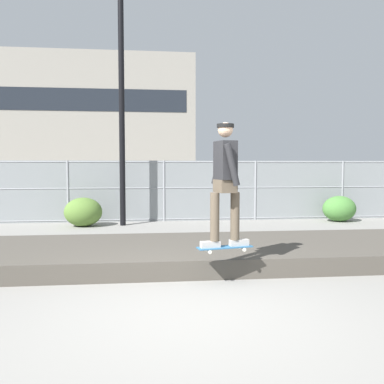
% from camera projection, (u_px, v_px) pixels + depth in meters
% --- Properties ---
extents(ground_plane, '(120.00, 120.00, 0.00)m').
position_uv_depth(ground_plane, '(192.00, 312.00, 4.69)').
color(ground_plane, gray).
extents(gravel_berm, '(14.84, 2.55, 0.30)m').
position_uv_depth(gravel_berm, '(176.00, 253.00, 7.20)').
color(gravel_berm, '#4C473F').
rests_on(gravel_berm, ground_plane).
extents(skateboard, '(0.82, 0.35, 0.07)m').
position_uv_depth(skateboard, '(225.00, 247.00, 5.77)').
color(skateboard, '#2D608C').
extents(skater, '(0.73, 0.61, 1.75)m').
position_uv_depth(skater, '(225.00, 176.00, 5.70)').
color(skater, '#B2ADA8').
rests_on(skater, skateboard).
extents(chain_fence, '(17.18, 0.06, 1.85)m').
position_uv_depth(chain_fence, '(164.00, 191.00, 12.36)').
color(chain_fence, gray).
rests_on(chain_fence, ground_plane).
extents(street_lamp, '(0.44, 0.44, 7.12)m').
position_uv_depth(street_lamp, '(121.00, 68.00, 11.25)').
color(street_lamp, black).
rests_on(street_lamp, ground_plane).
extents(parked_car_near, '(4.52, 2.19, 1.66)m').
position_uv_depth(parked_car_near, '(79.00, 189.00, 15.11)').
color(parked_car_near, '#474C54').
rests_on(parked_car_near, ground_plane).
extents(parked_car_mid, '(4.55, 2.27, 1.66)m').
position_uv_depth(parked_car_mid, '(236.00, 187.00, 16.04)').
color(parked_car_mid, black).
rests_on(parked_car_mid, ground_plane).
extents(parked_car_far, '(4.53, 2.21, 1.66)m').
position_uv_depth(parked_car_far, '(362.00, 186.00, 16.86)').
color(parked_car_far, navy).
rests_on(parked_car_far, ground_plane).
extents(library_building, '(26.36, 13.63, 14.57)m').
position_uv_depth(library_building, '(87.00, 122.00, 51.87)').
color(library_building, gray).
rests_on(library_building, ground_plane).
extents(shrub_left, '(1.05, 0.86, 0.81)m').
position_uv_depth(shrub_left, '(83.00, 212.00, 11.31)').
color(shrub_left, '#567A33').
rests_on(shrub_left, ground_plane).
extents(shrub_center, '(1.01, 0.83, 0.78)m').
position_uv_depth(shrub_center, '(339.00, 209.00, 12.33)').
color(shrub_center, '#477F38').
rests_on(shrub_center, ground_plane).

